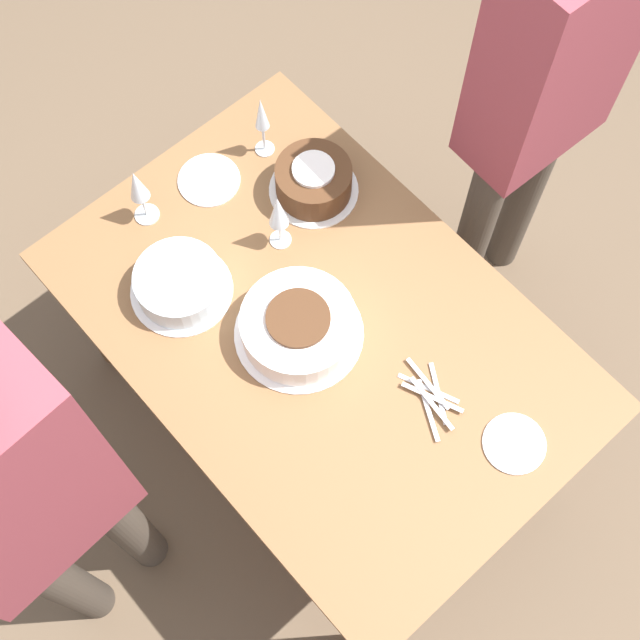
% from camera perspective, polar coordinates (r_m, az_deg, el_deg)
% --- Properties ---
extents(ground_plane, '(12.00, 12.00, 0.00)m').
position_cam_1_polar(ground_plane, '(3.05, -0.00, -5.98)').
color(ground_plane, brown).
extents(dining_table, '(1.43, 0.95, 0.73)m').
position_cam_1_polar(dining_table, '(2.46, -0.00, -1.49)').
color(dining_table, brown).
rests_on(dining_table, ground_plane).
extents(cake_center_white, '(0.34, 0.34, 0.11)m').
position_cam_1_polar(cake_center_white, '(2.31, -1.38, -0.40)').
color(cake_center_white, white).
rests_on(cake_center_white, dining_table).
extents(cake_front_chocolate, '(0.26, 0.26, 0.11)m').
position_cam_1_polar(cake_front_chocolate, '(2.52, -0.41, 8.92)').
color(cake_front_chocolate, white).
rests_on(cake_front_chocolate, dining_table).
extents(cake_back_decorated, '(0.28, 0.28, 0.09)m').
position_cam_1_polar(cake_back_decorated, '(2.40, -8.97, 2.31)').
color(cake_back_decorated, white).
rests_on(cake_back_decorated, dining_table).
extents(wine_glass_near, '(0.06, 0.06, 0.23)m').
position_cam_1_polar(wine_glass_near, '(2.52, -3.75, 12.87)').
color(wine_glass_near, silver).
rests_on(wine_glass_near, dining_table).
extents(wine_glass_far, '(0.06, 0.06, 0.22)m').
position_cam_1_polar(wine_glass_far, '(2.35, -2.69, 6.90)').
color(wine_glass_far, silver).
rests_on(wine_glass_far, dining_table).
extents(wine_glass_extra, '(0.07, 0.07, 0.21)m').
position_cam_1_polar(wine_glass_extra, '(2.44, -11.59, 8.32)').
color(wine_glass_extra, silver).
rests_on(wine_glass_extra, dining_table).
extents(dessert_plate_left, '(0.16, 0.16, 0.01)m').
position_cam_1_polar(dessert_plate_left, '(2.30, 12.33, -7.74)').
color(dessert_plate_left, silver).
rests_on(dessert_plate_left, dining_table).
extents(dessert_plate_right, '(0.18, 0.18, 0.01)m').
position_cam_1_polar(dessert_plate_right, '(2.60, -7.12, 8.88)').
color(dessert_plate_right, silver).
rests_on(dessert_plate_right, dining_table).
extents(fork_pile, '(0.22, 0.15, 0.02)m').
position_cam_1_polar(fork_pile, '(2.30, 7.13, -4.85)').
color(fork_pile, silver).
rests_on(fork_pile, dining_table).
extents(person_cutting, '(0.23, 0.41, 1.72)m').
position_cam_1_polar(person_cutting, '(2.45, 14.19, 14.31)').
color(person_cutting, '#4C4238').
rests_on(person_cutting, ground_plane).
extents(person_watching, '(0.25, 0.41, 1.74)m').
position_cam_1_polar(person_watching, '(1.99, -18.48, -10.98)').
color(person_watching, '#4C4238').
rests_on(person_watching, ground_plane).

